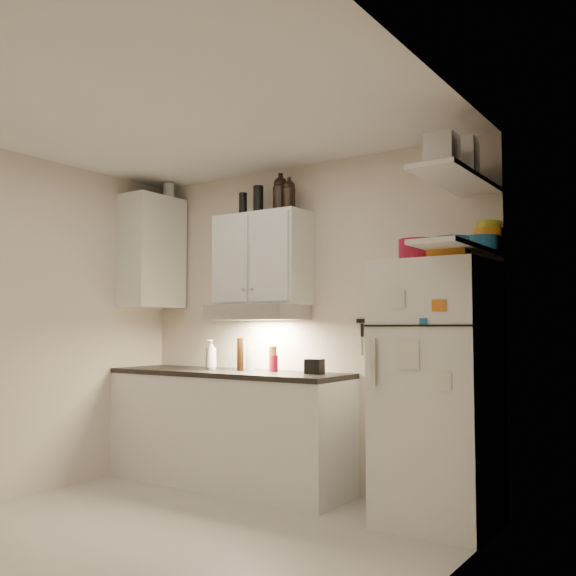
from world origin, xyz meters
The scene contains 36 objects.
floor centered at (0.00, 0.00, -0.01)m, with size 3.20×3.00×0.02m, color beige.
ceiling centered at (0.00, 0.00, 2.61)m, with size 3.20×3.00×0.02m, color white.
back_wall centered at (0.00, 1.51, 1.30)m, with size 3.20×0.02×2.60m, color beige.
left_wall centered at (-1.61, 0.00, 1.30)m, with size 0.02×3.00×2.60m, color beige.
right_wall centered at (1.61, 0.00, 1.30)m, with size 0.02×3.00×2.60m, color beige.
base_cabinet centered at (-0.55, 1.20, 0.44)m, with size 2.10×0.60×0.88m, color white.
countertop centered at (-0.55, 1.20, 0.90)m, with size 2.10×0.62×0.04m, color black.
upper_cabinet centered at (-0.30, 1.33, 1.83)m, with size 0.80×0.33×0.75m, color white.
side_cabinet centered at (-1.44, 1.20, 1.95)m, with size 0.33×0.55×1.00m, color white.
range_hood centered at (-0.30, 1.27, 1.39)m, with size 0.76×0.46×0.12m, color silver.
fridge centered at (1.25, 1.16, 0.85)m, with size 0.70×0.68×1.70m, color white.
shelf_hi centered at (1.45, 1.02, 2.20)m, with size 0.30×0.95×0.03m, color white.
shelf_lo centered at (1.45, 1.02, 1.76)m, with size 0.30×0.95×0.03m, color white.
knife_strip centered at (0.70, 1.49, 1.32)m, with size 0.42×0.02×0.03m, color black.
dutch_oven centered at (1.15, 1.10, 1.77)m, with size 0.26×0.26×0.15m, color maroon.
book_stack centered at (1.40, 0.99, 1.75)m, with size 0.23×0.29×0.10m, color #CA6C19.
spice_jar centered at (1.29, 1.04, 1.75)m, with size 0.06×0.06×0.10m, color silver.
stock_pot centered at (1.37, 1.31, 2.30)m, with size 0.24×0.24×0.17m, color silver.
tin_a centered at (1.47, 1.01, 2.33)m, with size 0.23×0.20×0.23m, color #AAAAAD.
tin_b centered at (1.49, 0.66, 2.30)m, with size 0.17×0.17×0.17m, color #AAAAAD.
bowl_teal centered at (1.48, 1.40, 1.83)m, with size 0.26×0.26×0.10m, color #195E8D.
bowl_orange centered at (1.50, 1.49, 1.91)m, with size 0.21×0.21×0.06m, color orange.
bowl_yellow centered at (1.50, 1.49, 1.97)m, with size 0.16×0.16×0.05m, color gold.
plates centered at (1.43, 0.97, 1.80)m, with size 0.22×0.22×0.05m, color #195E8D.
growler_a centered at (-0.13, 1.36, 2.35)m, with size 0.13×0.13×0.30m, color black, non-canonical shape.
growler_b centered at (0.01, 1.28, 2.32)m, with size 0.10×0.10×0.24m, color black, non-canonical shape.
thermos_a centered at (-0.35, 1.34, 2.32)m, with size 0.08×0.08×0.24m, color black.
thermos_b centered at (-0.49, 1.32, 2.30)m, with size 0.07×0.07×0.20m, color black.
side_jar centered at (-1.36, 1.33, 2.52)m, with size 0.10×0.10×0.14m, color silver.
soap_bottle centered at (-0.76, 1.24, 1.06)m, with size 0.11×0.11×0.28m, color white.
pepper_mill centered at (-0.18, 1.32, 1.02)m, with size 0.06×0.06×0.20m, color brown.
oil_bottle centered at (-0.49, 1.32, 1.04)m, with size 0.05×0.05×0.24m, color #58731C.
vinegar_bottle centered at (-0.44, 1.23, 1.05)m, with size 0.06×0.06×0.27m, color black.
clear_bottle centered at (-0.38, 1.28, 1.02)m, with size 0.07×0.07×0.20m, color silver.
red_jar centered at (-0.15, 1.30, 0.99)m, with size 0.07×0.07×0.13m, color maroon.
caddy centered at (0.25, 1.26, 0.98)m, with size 0.13×0.09×0.11m, color black.
Camera 1 is at (2.80, -2.87, 1.26)m, focal length 40.00 mm.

